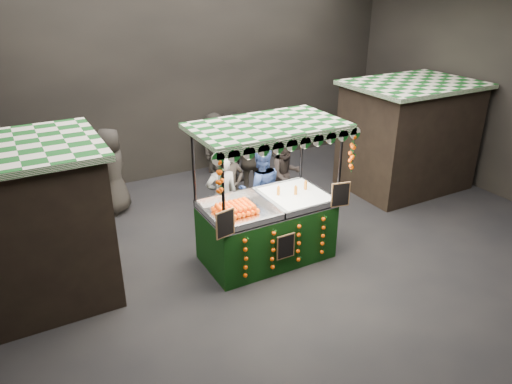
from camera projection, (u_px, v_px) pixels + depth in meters
ground at (285, 258)px, 9.02m from camera, size 12.00×12.00×0.00m
market_hall at (290, 77)px, 7.62m from camera, size 12.10×10.10×5.05m
neighbour_stall_left at (9, 229)px, 7.34m from camera, size 3.00×2.20×2.60m
neighbour_stall_right at (408, 136)px, 11.61m from camera, size 3.00×2.20×2.60m
juice_stall at (268, 220)px, 8.70m from camera, size 2.68×1.58×2.60m
vendor_grey at (222, 197)px, 9.43m from camera, size 0.71×0.53×1.76m
vendor_blue at (260, 190)px, 9.62m from camera, size 1.04×0.90×1.84m
shopper_0 at (231, 187)px, 10.01m from camera, size 0.62×0.42×1.65m
shopper_1 at (286, 175)px, 10.61m from camera, size 0.85×0.68×1.65m
shopper_2 at (252, 160)px, 11.08m from camera, size 1.20×0.72×1.92m
shopper_3 at (214, 143)px, 12.64m from camera, size 1.18×1.14×1.62m
shopper_4 at (112, 171)px, 10.42m from camera, size 1.10×1.10×1.93m
shopper_5 at (231, 146)px, 12.15m from camera, size 1.05×1.74×1.79m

